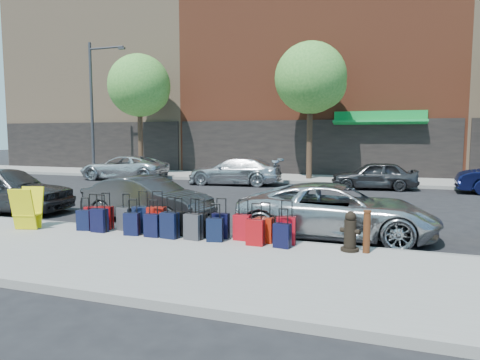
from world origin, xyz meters
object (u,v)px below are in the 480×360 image
at_px(car_near_1, 147,199).
at_px(car_near_2, 336,211).
at_px(fire_hydrant, 350,233).
at_px(car_near_0, 4,189).
at_px(car_far_1, 235,171).
at_px(tree_center, 313,80).
at_px(bollard, 367,231).
at_px(streetlight, 94,100).
at_px(car_far_2, 374,175).
at_px(suitcase_front_5, 177,223).
at_px(display_rack, 27,209).
at_px(tree_left, 141,87).
at_px(car_far_0, 124,168).

relative_size(car_near_1, car_near_2, 0.83).
xyz_separation_m(fire_hydrant, car_near_0, (-10.94, 1.68, 0.23)).
height_order(car_near_1, car_far_1, car_far_1).
xyz_separation_m(tree_center, car_near_2, (2.77, -12.68, -4.76)).
bearing_deg(fire_hydrant, car_far_1, 138.51).
bearing_deg(fire_hydrant, bollard, 10.80).
xyz_separation_m(car_near_0, car_far_1, (4.32, 9.80, -0.07)).
distance_m(streetlight, car_near_2, 20.55).
bearing_deg(car_far_2, fire_hydrant, -7.51).
height_order(streetlight, car_far_1, streetlight).
bearing_deg(car_near_2, car_far_2, -5.87).
height_order(fire_hydrant, bollard, bollard).
bearing_deg(car_far_2, bollard, -5.96).
bearing_deg(tree_center, suitcase_front_5, -92.76).
height_order(streetlight, car_far_2, streetlight).
bearing_deg(car_near_0, car_near_2, -96.63).
distance_m(car_near_2, car_far_1, 11.52).
bearing_deg(display_rack, tree_center, 59.56).
bearing_deg(car_near_0, car_far_2, -54.27).
distance_m(tree_left, car_far_2, 14.84).
distance_m(fire_hydrant, car_far_1, 13.24).
xyz_separation_m(tree_left, car_far_1, (7.12, -2.93, -4.72)).
bearing_deg(car_far_1, car_far_2, 88.75).
bearing_deg(bollard, streetlight, 141.03).
xyz_separation_m(display_rack, car_far_1, (1.12, 12.01, 0.03)).
distance_m(tree_left, car_near_2, 18.96).
bearing_deg(car_far_2, car_far_0, -97.31).
distance_m(tree_left, display_rack, 16.79).
bearing_deg(car_near_1, car_far_2, -23.88).
distance_m(car_near_0, car_near_2, 10.47).
bearing_deg(fire_hydrant, tree_left, 152.19).
height_order(tree_center, car_far_0, tree_center).
xyz_separation_m(suitcase_front_5, bollard, (4.25, -0.14, 0.16)).
height_order(fire_hydrant, display_rack, display_rack).
distance_m(tree_center, car_near_1, 13.60).
relative_size(streetlight, car_near_1, 2.05).
bearing_deg(car_near_1, display_rack, 149.52).
xyz_separation_m(suitcase_front_5, car_far_1, (-2.69, 11.37, 0.26)).
bearing_deg(tree_center, streetlight, -177.02).
height_order(streetlight, suitcase_front_5, streetlight).
relative_size(tree_center, streetlight, 0.91).
relative_size(suitcase_front_5, car_far_1, 0.19).
bearing_deg(car_near_2, tree_left, 43.50).
bearing_deg(fire_hydrant, tree_center, 121.21).
distance_m(streetlight, car_far_0, 5.49).
bearing_deg(tree_left, car_far_0, -82.22).
relative_size(car_near_2, car_far_1, 1.00).
bearing_deg(car_far_0, bollard, 43.53).
bearing_deg(car_far_0, car_far_1, 81.29).
height_order(bollard, car_far_2, car_far_2).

